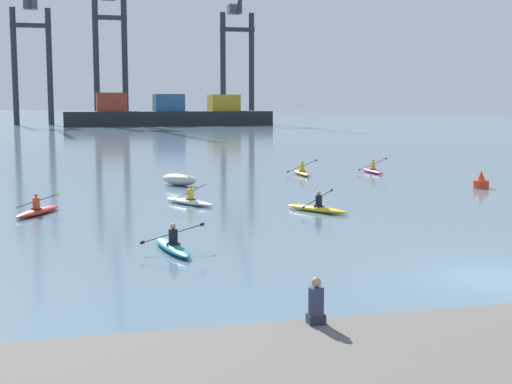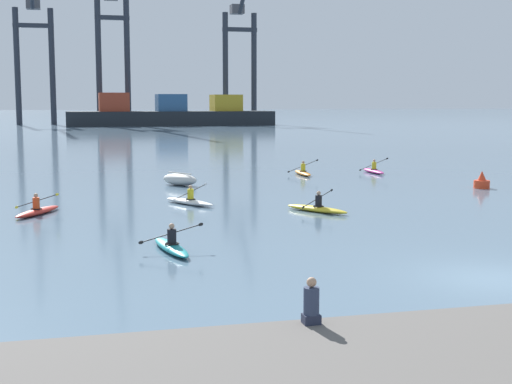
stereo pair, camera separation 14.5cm
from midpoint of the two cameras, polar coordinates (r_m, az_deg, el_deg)
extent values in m
plane|color=slate|center=(21.60, 18.06, -6.47)|extent=(800.00, 800.00, 0.00)
cube|color=#1E2328|center=(148.88, -6.86, 5.74)|extent=(41.18, 9.05, 2.88)
cube|color=#993823|center=(147.79, -11.27, 6.91)|extent=(5.76, 6.34, 3.67)
cube|color=#2D5684|center=(148.84, -6.88, 6.95)|extent=(5.76, 6.34, 3.41)
cube|color=#B29323|center=(150.73, -2.58, 6.98)|extent=(5.76, 6.34, 3.34)
cylinder|color=#232833|center=(160.75, -18.38, 9.30)|extent=(1.20, 1.20, 24.03)
cylinder|color=#232833|center=(160.43, -15.86, 9.39)|extent=(1.20, 1.20, 24.03)
cube|color=#232833|center=(161.14, -17.24, 12.33)|extent=(8.18, 0.90, 0.90)
cube|color=#47474C|center=(164.13, -17.25, 13.85)|extent=(2.80, 2.80, 2.00)
cylinder|color=#232833|center=(154.67, -12.41, 9.89)|extent=(1.20, 1.20, 25.65)
cylinder|color=#232833|center=(154.99, -10.24, 9.94)|extent=(1.20, 1.20, 25.65)
cube|color=#232833|center=(155.52, -11.41, 13.22)|extent=(6.99, 0.90, 0.90)
cylinder|color=#232833|center=(161.04, -2.62, 9.63)|extent=(1.20, 1.20, 23.95)
cylinder|color=#232833|center=(162.46, -0.38, 9.62)|extent=(1.20, 1.20, 23.95)
cube|color=#232833|center=(162.30, -1.51, 12.58)|extent=(7.61, 0.90, 0.90)
cube|color=#47474C|center=(165.22, -1.71, 14.09)|extent=(2.80, 2.80, 2.00)
ellipsoid|color=beige|center=(43.19, -6.12, 0.98)|extent=(2.41, 2.75, 0.70)
cube|color=beige|center=(43.15, -6.12, 1.48)|extent=(1.18, 1.62, 0.06)
cylinder|color=red|center=(43.53, 17.08, 0.59)|extent=(0.90, 0.90, 0.45)
cone|color=red|center=(43.48, 17.10, 1.24)|extent=(0.50, 0.49, 0.55)
ellipsoid|color=silver|center=(35.16, -5.36, -0.78)|extent=(2.26, 3.23, 0.26)
torus|color=black|center=(35.06, -5.26, -0.57)|extent=(0.67, 0.67, 0.05)
cylinder|color=gold|center=(35.03, -5.26, -0.18)|extent=(0.30, 0.30, 0.50)
sphere|color=tan|center=(34.99, -5.27, 0.39)|extent=(0.19, 0.19, 0.19)
cylinder|color=black|center=(35.06, -5.31, -0.01)|extent=(1.76, 1.07, 0.63)
ellipsoid|color=silver|center=(34.47, -6.59, -0.64)|extent=(0.20, 0.14, 0.16)
ellipsoid|color=silver|center=(35.67, -4.08, 0.61)|extent=(0.20, 0.14, 0.16)
ellipsoid|color=red|center=(33.34, -16.82, -1.49)|extent=(2.14, 3.28, 0.26)
torus|color=black|center=(33.24, -16.91, -1.27)|extent=(0.66, 0.66, 0.05)
cylinder|color=#DB471E|center=(33.20, -16.93, -0.86)|extent=(0.30, 0.30, 0.50)
sphere|color=tan|center=(33.16, -16.95, -0.26)|extent=(0.19, 0.19, 0.19)
cylinder|color=black|center=(33.23, -16.89, -0.68)|extent=(1.79, 0.98, 0.67)
ellipsoid|color=yellow|center=(33.80, -18.33, -1.15)|extent=(0.20, 0.13, 0.16)
ellipsoid|color=yellow|center=(32.69, -15.40, -0.19)|extent=(0.20, 0.13, 0.16)
ellipsoid|color=teal|center=(24.37, -6.72, -4.32)|extent=(1.10, 3.45, 0.26)
torus|color=black|center=(24.25, -6.66, -4.04)|extent=(0.56, 0.56, 0.05)
cylinder|color=black|center=(24.21, -6.66, -3.49)|extent=(0.30, 0.30, 0.50)
sphere|color=tan|center=(24.14, -6.68, -2.67)|extent=(0.19, 0.19, 0.19)
cylinder|color=black|center=(24.24, -6.70, -3.23)|extent=(2.04, 0.34, 0.49)
ellipsoid|color=black|center=(24.02, -9.04, -3.93)|extent=(0.20, 0.07, 0.15)
ellipsoid|color=black|center=(24.50, -4.41, -2.55)|extent=(0.20, 0.07, 0.15)
ellipsoid|color=yellow|center=(32.84, 4.66, -1.33)|extent=(2.33, 3.19, 0.26)
torus|color=black|center=(32.75, 4.80, -1.11)|extent=(0.68, 0.68, 0.05)
cylinder|color=black|center=(32.72, 4.80, -0.69)|extent=(0.30, 0.30, 0.50)
sphere|color=tan|center=(32.68, 4.81, -0.08)|extent=(0.19, 0.19, 0.19)
cylinder|color=black|center=(32.74, 4.74, -0.51)|extent=(1.73, 1.11, 0.61)
ellipsoid|color=black|center=(32.00, 3.60, -1.19)|extent=(0.19, 0.14, 0.16)
ellipsoid|color=black|center=(33.49, 5.82, 0.15)|extent=(0.19, 0.14, 0.16)
ellipsoid|color=#C13384|center=(51.07, 9.01, 1.63)|extent=(0.65, 3.41, 0.26)
torus|color=black|center=(50.96, 9.06, 1.78)|extent=(0.50, 0.50, 0.05)
cylinder|color=gold|center=(50.94, 9.06, 2.05)|extent=(0.30, 0.30, 0.50)
sphere|color=tan|center=(50.91, 9.07, 2.44)|extent=(0.19, 0.19, 0.19)
cylinder|color=black|center=(50.98, 9.04, 2.16)|extent=(1.97, 0.06, 0.78)
ellipsoid|color=black|center=(50.65, 8.01, 1.72)|extent=(0.21, 0.04, 0.17)
ellipsoid|color=black|center=(51.33, 10.06, 2.60)|extent=(0.21, 0.04, 0.17)
ellipsoid|color=orange|center=(49.17, 3.52, 1.50)|extent=(0.76, 3.42, 0.26)
torus|color=black|center=(49.06, 3.55, 1.65)|extent=(0.51, 0.51, 0.05)
cylinder|color=gold|center=(49.04, 3.55, 1.93)|extent=(0.30, 0.30, 0.50)
sphere|color=tan|center=(49.01, 3.56, 2.33)|extent=(0.19, 0.19, 0.19)
cylinder|color=black|center=(49.08, 3.54, 2.05)|extent=(1.98, 0.13, 0.77)
ellipsoid|color=black|center=(48.86, 2.42, 1.60)|extent=(0.21, 0.05, 0.17)
ellipsoid|color=black|center=(49.31, 4.65, 2.49)|extent=(0.21, 0.05, 0.17)
cube|color=#23283D|center=(13.99, 4.40, -9.86)|extent=(0.32, 0.28, 0.18)
cylinder|color=#2D3851|center=(13.89, 4.42, -8.48)|extent=(0.30, 0.30, 0.52)
sphere|color=tan|center=(13.80, 4.43, -7.04)|extent=(0.19, 0.19, 0.19)
camera|label=1|loc=(0.07, -90.12, -0.01)|focal=51.16mm
camera|label=2|loc=(0.07, 89.88, 0.01)|focal=51.16mm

